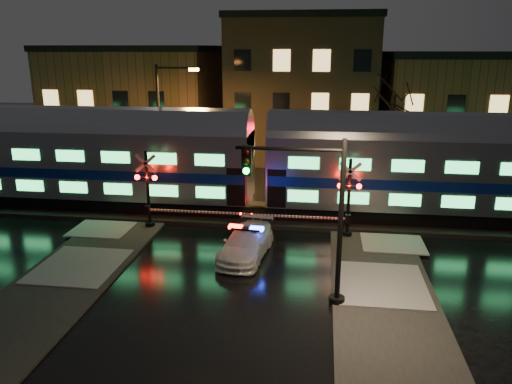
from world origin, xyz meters
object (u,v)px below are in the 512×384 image
police_car (246,243)px  traffic_light (313,219)px  crossing_signal_left (154,197)px  crossing_signal_right (341,206)px  streetlight (163,121)px

police_car → traffic_light: 5.74m
traffic_light → police_car: bearing=127.5°
police_car → traffic_light: bearing=-46.1°
police_car → traffic_light: size_ratio=0.76×
police_car → crossing_signal_left: bearing=157.0°
crossing_signal_right → streetlight: bearing=149.2°
crossing_signal_left → police_car: bearing=-29.4°
crossing_signal_left → traffic_light: 11.13m
police_car → crossing_signal_left: crossing_signal_left is taller
crossing_signal_right → crossing_signal_left: crossing_signal_left is taller
crossing_signal_right → crossing_signal_left: bearing=180.0°
crossing_signal_left → crossing_signal_right: bearing=-0.0°
crossing_signal_left → streetlight: size_ratio=0.71×
crossing_signal_right → streetlight: 13.43m
traffic_light → streetlight: (-9.94, 13.74, 1.43)m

